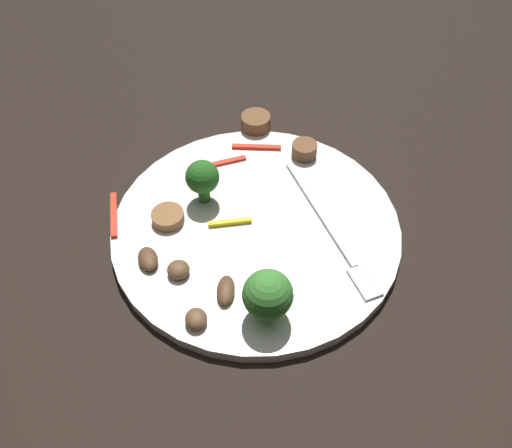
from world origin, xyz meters
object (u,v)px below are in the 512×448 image
object	(u,v)px
plate	(256,228)
sausage_slice_0	(168,217)
pepper_strip_3	(221,163)
mushroom_3	(226,290)
pepper_strip_2	(257,147)
broccoli_floret_0	(202,178)
broccoli_floret_1	(268,295)
sausage_slice_2	(256,122)
pepper_strip_1	(230,222)
mushroom_1	(196,319)
pepper_strip_0	(114,215)
sausage_slice_1	(304,150)
mushroom_0	(148,259)
fork	(334,234)
mushroom_2	(178,269)

from	to	relation	value
plate	sausage_slice_0	world-z (taller)	sausage_slice_0
sausage_slice_0	pepper_strip_3	size ratio (longest dim) A/B	0.58
mushroom_3	pepper_strip_2	world-z (taller)	mushroom_3
broccoli_floret_0	broccoli_floret_1	size ratio (longest dim) A/B	0.92
plate	pepper_strip_3	bearing A→B (deg)	163.49
sausage_slice_2	pepper_strip_1	xyz separation A→B (m)	(0.09, -0.11, -0.01)
mushroom_1	pepper_strip_0	distance (m)	0.15
mushroom_3	pepper_strip_2	bearing A→B (deg)	131.69
pepper_strip_1	mushroom_1	bearing A→B (deg)	-53.03
sausage_slice_1	pepper_strip_1	bearing A→B (deg)	-78.40
pepper_strip_3	pepper_strip_0	bearing A→B (deg)	-94.17
broccoli_floret_1	sausage_slice_2	bearing A→B (deg)	142.00
sausage_slice_0	pepper_strip_1	bearing A→B (deg)	45.57
mushroom_3	pepper_strip_2	distance (m)	0.19
mushroom_0	pepper_strip_0	world-z (taller)	mushroom_0
fork	sausage_slice_1	world-z (taller)	sausage_slice_1
fork	pepper_strip_1	distance (m)	0.10
sausage_slice_0	pepper_strip_0	world-z (taller)	sausage_slice_0
sausage_slice_0	pepper_strip_2	bearing A→B (deg)	100.50
broccoli_floret_1	pepper_strip_3	distance (m)	0.19
pepper_strip_2	pepper_strip_3	distance (m)	0.05
pepper_strip_1	broccoli_floret_0	bearing A→B (deg)	179.08
fork	pepper_strip_3	bearing A→B (deg)	-153.66
sausage_slice_1	mushroom_0	distance (m)	0.21
broccoli_floret_0	mushroom_3	distance (m)	0.12
sausage_slice_2	pepper_strip_1	distance (m)	0.15
plate	sausage_slice_2	bearing A→B (deg)	139.86
mushroom_2	pepper_strip_0	distance (m)	0.10
sausage_slice_0	mushroom_0	bearing A→B (deg)	-54.41
plate	sausage_slice_1	world-z (taller)	sausage_slice_1
fork	mushroom_2	xyz separation A→B (m)	(-0.06, -0.14, 0.00)
sausage_slice_1	mushroom_2	bearing A→B (deg)	-78.09
broccoli_floret_0	sausage_slice_2	distance (m)	0.13
fork	pepper_strip_2	bearing A→B (deg)	-171.32
broccoli_floret_1	pepper_strip_0	xyz separation A→B (m)	(-0.18, -0.04, -0.03)
sausage_slice_2	pepper_strip_0	bearing A→B (deg)	-85.95
broccoli_floret_1	sausage_slice_2	distance (m)	0.25
sausage_slice_0	pepper_strip_2	world-z (taller)	sausage_slice_0
plate	mushroom_0	size ratio (longest dim) A/B	10.12
mushroom_0	pepper_strip_2	bearing A→B (deg)	107.36
mushroom_1	pepper_strip_1	xyz separation A→B (m)	(-0.07, 0.09, -0.00)
broccoli_floret_1	pepper_strip_1	xyz separation A→B (m)	(-0.10, 0.04, -0.03)
sausage_slice_1	pepper_strip_2	size ratio (longest dim) A/B	0.50
sausage_slice_2	mushroom_0	world-z (taller)	sausage_slice_2
fork	broccoli_floret_1	xyz separation A→B (m)	(0.02, -0.10, 0.03)
sausage_slice_0	mushroom_2	size ratio (longest dim) A/B	1.56
sausage_slice_0	mushroom_3	distance (m)	0.10
mushroom_3	pepper_strip_1	xyz separation A→B (m)	(-0.06, 0.05, -0.00)
sausage_slice_2	mushroom_3	distance (m)	0.23
pepper_strip_0	pepper_strip_2	xyz separation A→B (m)	(0.01, 0.17, -0.00)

